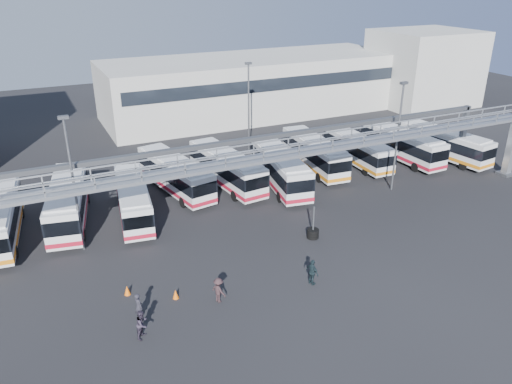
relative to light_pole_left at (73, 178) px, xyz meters
name	(u,v)px	position (x,y,z in m)	size (l,w,h in m)	color
ground	(324,251)	(16.00, -8.00, -5.73)	(140.00, 140.00, 0.00)	black
gantry	(288,157)	(16.00, -2.13, -0.22)	(51.40, 5.15, 7.10)	#999CA2
warehouse	(253,86)	(28.00, 30.00, -1.73)	(42.00, 14.00, 8.00)	#9E9E99
building_right	(424,68)	(54.00, 24.00, -0.23)	(14.00, 12.00, 11.00)	#B2B2AD
light_pole_left	(73,178)	(0.00, 0.00, 0.00)	(0.70, 0.35, 10.21)	#4C4F54
light_pole_mid	(398,131)	(28.00, -1.00, 0.00)	(0.70, 0.35, 10.21)	#4C4F54
light_pole_back	(249,104)	(20.00, 14.00, 0.00)	(0.70, 0.35, 10.21)	#4C4F54
bus_0	(0,218)	(-5.37, 4.31, -3.93)	(3.55, 10.90, 3.25)	silver
bus_1	(68,201)	(-0.30, 5.09, -3.85)	(4.63, 11.45, 3.39)	silver
bus_2	(133,199)	(4.64, 3.64, -4.01)	(3.75, 10.44, 3.10)	silver
bus_3	(175,174)	(9.39, 7.32, -3.90)	(4.44, 11.13, 3.30)	silver
bus_4	(227,167)	(14.27, 6.63, -3.87)	(3.78, 11.29, 3.36)	silver
bus_5	(280,167)	(18.81, 4.39, -3.83)	(4.38, 11.55, 3.43)	silver
bus_6	(314,152)	(24.14, 6.82, -3.90)	(3.47, 11.07, 3.31)	silver
bus_7	(357,149)	(29.05, 6.07, -4.03)	(2.65, 10.16, 3.06)	silver
bus_8	(402,144)	(34.21, 5.10, -3.90)	(2.89, 10.98, 3.31)	silver
bus_9	(445,143)	(38.66, 3.31, -3.93)	(3.86, 10.91, 3.24)	silver
pedestrian_a	(139,306)	(1.83, -9.89, -4.84)	(0.65, 0.42, 1.77)	black
pedestrian_b	(142,324)	(1.63, -11.57, -4.85)	(0.86, 0.67, 1.76)	#2A2331
pedestrian_c	(219,290)	(6.72, -10.33, -4.88)	(1.09, 0.63, 1.69)	#2E1E21
pedestrian_d	(312,272)	(12.96, -11.22, -4.81)	(1.07, 0.45, 1.83)	black
cone_left	(176,294)	(4.37, -8.84, -5.42)	(0.39, 0.39, 0.62)	#E45E0C
cone_right	(127,290)	(1.69, -7.12, -5.40)	(0.41, 0.41, 0.65)	#E45E0C
tire_stack	(313,233)	(16.31, -5.86, -5.28)	(0.94, 0.94, 2.67)	black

